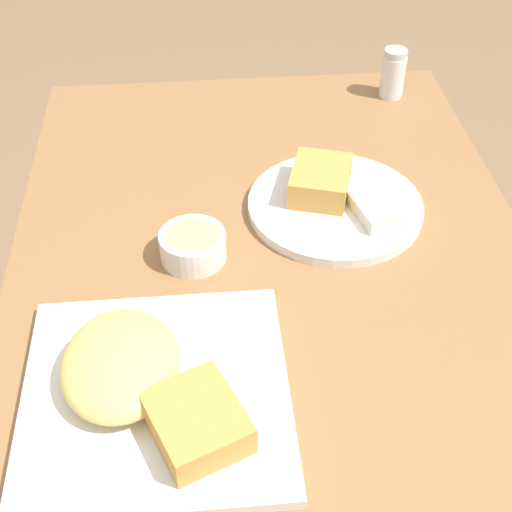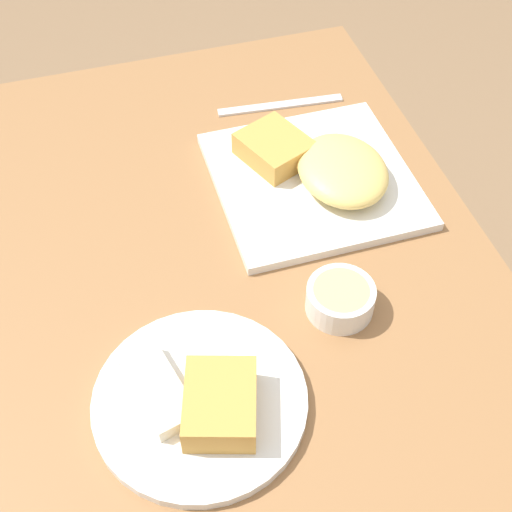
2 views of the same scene
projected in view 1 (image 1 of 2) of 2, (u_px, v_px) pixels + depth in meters
dining_table at (277, 334)px, 0.94m from camera, size 1.08×0.68×0.71m
plate_square_near at (148, 386)px, 0.74m from camera, size 0.28×0.28×0.06m
plate_oval_far at (334, 200)px, 0.99m from camera, size 0.24×0.24×0.05m
sauce_ramekin at (193, 245)px, 0.91m from camera, size 0.09×0.09×0.04m
salt_shaker at (393, 76)px, 1.21m from camera, size 0.04×0.04×0.08m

